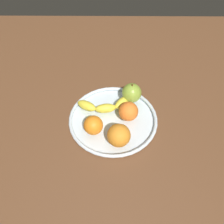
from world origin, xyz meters
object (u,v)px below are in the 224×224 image
object	(u,v)px
banana	(105,105)
orange_front_left	(118,135)
fruit_bowl	(112,119)
orange_back_right	(92,125)
orange_center	(127,112)
apple	(131,93)

from	to	relation	value
banana	orange_front_left	distance (cm)	15.36
fruit_bowl	orange_front_left	distance (cm)	11.35
orange_front_left	orange_back_right	world-z (taller)	orange_front_left
orange_back_right	orange_center	bearing A→B (deg)	25.29
orange_center	fruit_bowl	bearing A→B (deg)	175.97
orange_center	orange_front_left	world-z (taller)	orange_front_left
apple	banana	bearing A→B (deg)	-155.53
orange_back_right	fruit_bowl	bearing A→B (deg)	42.36
orange_front_left	fruit_bowl	bearing A→B (deg)	100.17
banana	apple	distance (cm)	10.29
orange_center	orange_front_left	size ratio (longest dim) A/B	0.90
orange_center	orange_front_left	distance (cm)	10.40
orange_front_left	banana	bearing A→B (deg)	106.61
banana	apple	size ratio (longest dim) A/B	2.62
fruit_bowl	orange_center	distance (cm)	6.76
apple	orange_front_left	xyz separation A→B (cm)	(-4.85, -18.77, 0.16)
fruit_bowl	orange_center	bearing A→B (deg)	-4.03
banana	orange_back_right	bearing A→B (deg)	-118.96
orange_center	banana	bearing A→B (deg)	148.44
fruit_bowl	apple	bearing A→B (deg)	52.09
fruit_bowl	banana	xyz separation A→B (cm)	(-2.52, 4.39, 2.55)
banana	fruit_bowl	bearing A→B (deg)	-68.13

